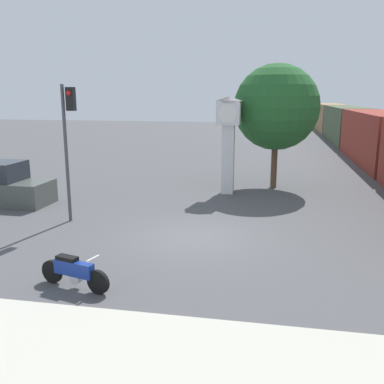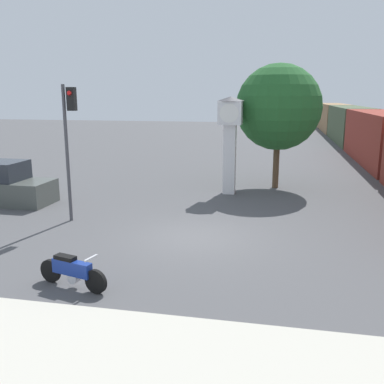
% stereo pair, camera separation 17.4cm
% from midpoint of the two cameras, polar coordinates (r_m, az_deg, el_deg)
% --- Properties ---
extents(ground_plane, '(120.00, 120.00, 0.00)m').
position_cam_midpoint_polar(ground_plane, '(14.03, 0.69, -6.01)').
color(ground_plane, '#4C4C4F').
extents(motorcycle, '(1.94, 0.67, 0.88)m').
position_cam_midpoint_polar(motorcycle, '(10.76, -15.25, -10.13)').
color(motorcycle, black).
rests_on(motorcycle, ground_plane).
extents(clock_tower, '(1.26, 1.26, 4.46)m').
position_cam_midpoint_polar(clock_tower, '(19.79, 5.36, 8.26)').
color(clock_tower, white).
rests_on(clock_tower, ground_plane).
extents(freight_train, '(2.80, 53.22, 3.40)m').
position_cam_midpoint_polar(freight_train, '(38.25, 21.88, 7.69)').
color(freight_train, maroon).
rests_on(freight_train, ground_plane).
extents(traffic_light, '(0.50, 0.35, 4.89)m').
position_cam_midpoint_polar(traffic_light, '(15.78, -15.77, 7.99)').
color(traffic_light, '#47474C').
rests_on(traffic_light, ground_plane).
extents(street_tree, '(4.12, 4.12, 6.01)m').
position_cam_midpoint_polar(street_tree, '(21.35, 11.70, 11.00)').
color(street_tree, brown).
rests_on(street_tree, ground_plane).
extents(parked_car, '(4.22, 1.86, 1.80)m').
position_cam_midpoint_polar(parked_car, '(19.89, -23.77, 0.78)').
color(parked_car, '#4C514C').
rests_on(parked_car, ground_plane).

